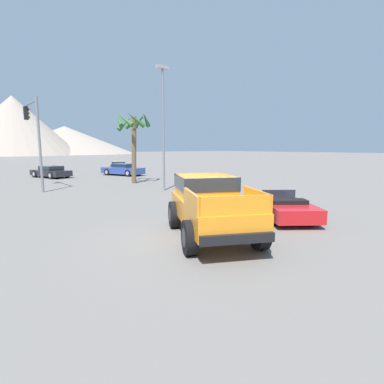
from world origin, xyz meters
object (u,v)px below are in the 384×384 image
Objects in this scene: red_convertible_car at (282,206)px; street_lamp_post at (163,118)px; parked_car_blue at (123,169)px; parked_car_dark at (51,172)px; orange_pickup_truck at (210,202)px; palm_tree_tall at (133,129)px; traffic_light_main at (33,127)px; parked_car_tan at (118,166)px.

street_lamp_post is at bearing 124.24° from red_convertible_car.
street_lamp_post is (0.53, 9.50, 4.34)m from red_convertible_car.
parked_car_blue is 12.76m from street_lamp_post.
orange_pickup_truck is at bearing -110.06° from parked_car_dark.
parked_car_blue reaches higher than red_convertible_car.
parked_car_dark is at bearing 134.62° from red_convertible_car.
palm_tree_tall reaches higher than parked_car_dark.
street_lamp_post reaches higher than traffic_light_main.
traffic_light_main is (-1.85, 15.13, 3.08)m from orange_pickup_truck.
orange_pickup_truck is 0.64× the size of street_lamp_post.
parked_car_blue is at bearing 98.16° from orange_pickup_truck.
parked_car_tan is at bearing 73.70° from street_lamp_post.
parked_car_tan is 16.91m from traffic_light_main.
traffic_light_main is at bearing 173.76° from palm_tree_tall.
orange_pickup_truck is 28.63m from parked_car_tan.
parked_car_dark is at bearing 138.66° from parked_car_blue.
orange_pickup_truck is 4.16m from red_convertible_car.
parked_car_dark is 0.77× the size of traffic_light_main.
parked_car_blue is at bearing -57.02° from traffic_light_main.
orange_pickup_truck is 15.55m from traffic_light_main.
parked_car_tan is 18.63m from street_lamp_post.
palm_tree_tall is (-2.43, -6.83, 3.66)m from parked_car_blue.
parked_car_dark is 0.82× the size of palm_tree_tall.
parked_car_blue is (3.39, 21.22, 0.18)m from red_convertible_car.
traffic_light_main is at bearing 69.07° from parked_car_tan.
palm_tree_tall is (5.08, 14.38, 3.19)m from orange_pickup_truck.
parked_car_dark is 0.95× the size of parked_car_blue.
palm_tree_tall is at bearing 123.61° from red_convertible_car.
red_convertible_car is at bearing -158.50° from traffic_light_main.
parked_car_blue is at bearing 70.45° from palm_tree_tall.
parked_car_dark is (-8.59, -3.39, -0.04)m from parked_car_tan.
parked_car_dark is (1.16, 23.52, -0.52)m from orange_pickup_truck.
street_lamp_post reaches higher than red_convertible_car.
traffic_light_main reaches higher than parked_car_blue.
palm_tree_tall reaches higher than parked_car_tan.
palm_tree_tall is (0.43, 4.89, -0.50)m from street_lamp_post.
palm_tree_tall is at bearing 93.22° from parked_car_tan.
orange_pickup_truck is 15.58m from palm_tree_tall.
palm_tree_tall is (-4.66, -12.54, 3.67)m from parked_car_tan.
street_lamp_post reaches higher than orange_pickup_truck.
street_lamp_post is at bearing -130.98° from traffic_light_main.
street_lamp_post is at bearing -125.04° from parked_car_blue.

